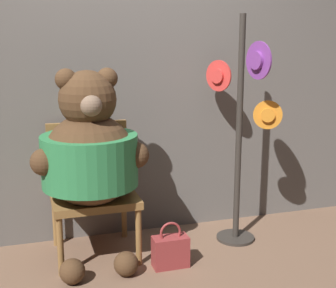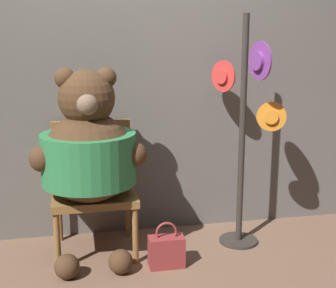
{
  "view_description": "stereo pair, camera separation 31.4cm",
  "coord_description": "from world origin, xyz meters",
  "views": [
    {
      "loc": [
        -0.63,
        -2.79,
        1.46
      ],
      "look_at": [
        0.27,
        0.14,
        0.76
      ],
      "focal_mm": 50.0,
      "sensor_mm": 36.0,
      "label": 1
    },
    {
      "loc": [
        -0.33,
        -2.87,
        1.46
      ],
      "look_at": [
        0.27,
        0.14,
        0.76
      ],
      "focal_mm": 50.0,
      "sensor_mm": 36.0,
      "label": 2
    }
  ],
  "objects": [
    {
      "name": "chair",
      "position": [
        -0.23,
        0.29,
        0.48
      ],
      "size": [
        0.56,
        0.52,
        0.89
      ],
      "color": "olive",
      "rests_on": "ground_plane"
    },
    {
      "name": "wall_back",
      "position": [
        0.0,
        0.57,
        1.38
      ],
      "size": [
        8.0,
        0.1,
        2.76
      ],
      "color": "#66605B",
      "rests_on": "ground_plane"
    },
    {
      "name": "handbag_on_ground",
      "position": [
        0.21,
        -0.11,
        0.11
      ],
      "size": [
        0.23,
        0.12,
        0.31
      ],
      "color": "maroon",
      "rests_on": "ground_plane"
    },
    {
      "name": "teddy_bear",
      "position": [
        -0.26,
        0.12,
        0.74
      ],
      "size": [
        0.74,
        0.66,
        1.28
      ],
      "color": "#4C331E",
      "rests_on": "ground_plane"
    },
    {
      "name": "ground_plane",
      "position": [
        0.0,
        0.0,
        0.0
      ],
      "size": [
        14.0,
        14.0,
        0.0
      ],
      "primitive_type": "plane",
      "color": "brown"
    },
    {
      "name": "hat_display_rack",
      "position": [
        0.82,
        0.13,
        0.83
      ],
      "size": [
        0.41,
        0.58,
        1.62
      ],
      "color": "#332D28",
      "rests_on": "ground_plane"
    }
  ]
}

